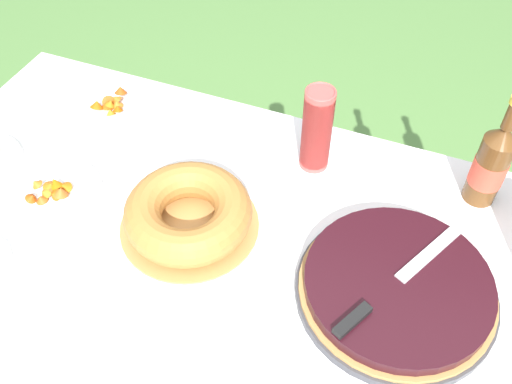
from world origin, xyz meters
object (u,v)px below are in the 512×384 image
(cup_stack, at_px, (317,130))
(berry_tart, at_px, (397,289))
(serving_knife, at_px, (390,287))
(bundt_cake, at_px, (188,213))
(cider_bottle_amber, at_px, (491,164))
(snack_plate_right, at_px, (114,107))
(snack_plate_far, at_px, (55,191))

(cup_stack, bearing_deg, berry_tart, -48.20)
(serving_knife, relative_size, bundt_cake, 1.09)
(serving_knife, bearing_deg, cider_bottle_amber, 6.41)
(snack_plate_right, bearing_deg, berry_tart, -19.61)
(cup_stack, relative_size, snack_plate_far, 1.03)
(cup_stack, xyz_separation_m, snack_plate_far, (-0.54, -0.33, -0.10))
(bundt_cake, relative_size, cup_stack, 1.39)
(cup_stack, bearing_deg, serving_knife, -51.89)
(berry_tart, distance_m, serving_knife, 0.05)
(bundt_cake, xyz_separation_m, cider_bottle_amber, (0.60, 0.34, 0.06))
(cider_bottle_amber, bearing_deg, snack_plate_far, -158.54)
(berry_tart, distance_m, cup_stack, 0.42)
(serving_knife, bearing_deg, snack_plate_right, 95.15)
(snack_plate_right, bearing_deg, bundt_cake, -37.93)
(bundt_cake, bearing_deg, snack_plate_right, 142.07)
(cup_stack, distance_m, snack_plate_far, 0.64)
(berry_tart, distance_m, bundt_cake, 0.47)
(serving_knife, relative_size, cider_bottle_amber, 1.16)
(cup_stack, xyz_separation_m, cider_bottle_amber, (0.40, 0.04, -0.00))
(berry_tart, relative_size, cider_bottle_amber, 1.38)
(serving_knife, distance_m, cider_bottle_amber, 0.40)
(serving_knife, bearing_deg, berry_tart, -0.00)
(bundt_cake, height_order, snack_plate_far, bundt_cake)
(cider_bottle_amber, distance_m, snack_plate_far, 1.01)
(cup_stack, bearing_deg, cider_bottle_amber, 5.76)
(serving_knife, distance_m, snack_plate_far, 0.80)
(berry_tart, relative_size, snack_plate_far, 1.86)
(snack_plate_far, bearing_deg, serving_knife, -0.27)
(berry_tart, relative_size, serving_knife, 1.19)
(cider_bottle_amber, distance_m, snack_plate_right, 0.98)
(snack_plate_right, relative_size, snack_plate_far, 1.00)
(cider_bottle_amber, bearing_deg, berry_tart, -109.69)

